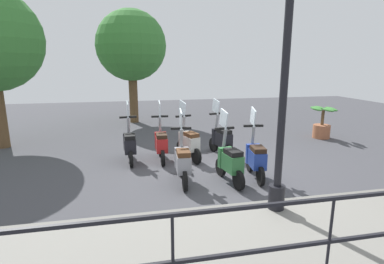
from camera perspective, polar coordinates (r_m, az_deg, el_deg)
ground_plane at (r=7.28m, az=4.21°, el=-7.09°), size 28.00×28.00×0.00m
promenade_walkway at (r=4.60m, az=15.75°, el=-19.27°), size 2.20×20.00×0.15m
fence_railing at (r=3.43m, az=24.97°, el=-15.85°), size 0.04×16.03×1.07m
lamp_post_near at (r=4.76m, az=17.09°, el=8.04°), size 0.26×0.90×4.45m
tree_distant at (r=13.01m, az=-11.49°, el=15.75°), size 2.88×2.88×4.65m
potted_palm at (r=11.06m, az=23.51°, el=1.22°), size 1.06×0.66×1.05m
scooter_near_0 at (r=6.71m, az=12.01°, el=-4.73°), size 1.23×0.44×1.54m
scooter_near_1 at (r=6.38m, az=7.19°, el=-5.48°), size 1.23×0.45×1.54m
scooter_near_2 at (r=6.32m, az=-1.80°, el=-5.57°), size 1.23×0.44×1.54m
scooter_far_0 at (r=8.23m, az=5.60°, el=-1.22°), size 1.22×0.51×1.54m
scooter_far_1 at (r=7.83m, az=-0.68°, el=-1.90°), size 1.20×0.55×1.54m
scooter_far_2 at (r=7.77m, az=-5.88°, el=-2.08°), size 1.23×0.44×1.54m
scooter_far_3 at (r=7.80m, az=-11.78°, el=-2.23°), size 1.23×0.44×1.54m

